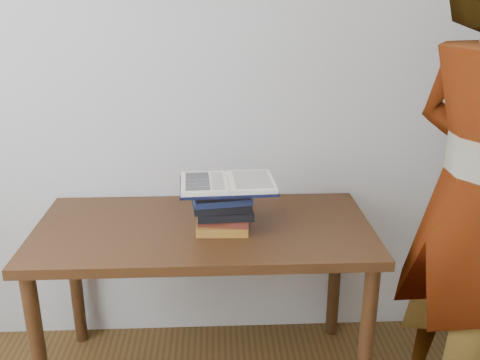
{
  "coord_description": "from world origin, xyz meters",
  "views": [
    {
      "loc": [
        0.18,
        -0.68,
        1.69
      ],
      "look_at": [
        0.27,
        1.27,
        1.0
      ],
      "focal_mm": 40.0,
      "sensor_mm": 36.0,
      "label": 1
    }
  ],
  "objects": [
    {
      "name": "room_shell",
      "position": [
        -0.08,
        0.01,
        1.63
      ],
      "size": [
        3.54,
        3.54,
        2.62
      ],
      "color": "beige",
      "rests_on": "ground"
    },
    {
      "name": "desk",
      "position": [
        0.13,
        1.38,
        0.66
      ],
      "size": [
        1.41,
        0.71,
        0.76
      ],
      "color": "#462711",
      "rests_on": "ground"
    },
    {
      "name": "book_stack",
      "position": [
        0.21,
        1.34,
        0.85
      ],
      "size": [
        0.25,
        0.21,
        0.19
      ],
      "color": "#A57425",
      "rests_on": "desk"
    },
    {
      "name": "open_book",
      "position": [
        0.23,
        1.34,
        0.96
      ],
      "size": [
        0.39,
        0.28,
        0.03
      ],
      "rotation": [
        0.0,
        0.0,
        0.05
      ],
      "color": "black",
      "rests_on": "book_stack"
    },
    {
      "name": "reader",
      "position": [
        1.14,
        1.13,
        0.95
      ],
      "size": [
        0.61,
        0.79,
        1.9
      ],
      "primitive_type": "imported",
      "rotation": [
        0.0,
        0.0,
        1.82
      ],
      "color": "tan",
      "rests_on": "ground"
    }
  ]
}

